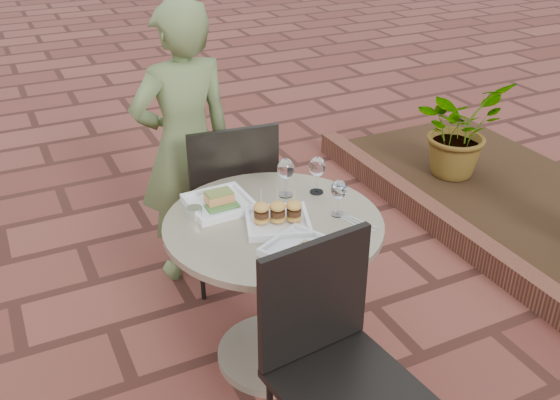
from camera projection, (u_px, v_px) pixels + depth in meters
name	position (u px, v px, depth m)	size (l,w,h in m)	color
ground	(222.00, 355.00, 2.90)	(60.00, 60.00, 0.00)	brown
cafe_table	(274.00, 271.00, 2.66)	(0.90, 0.90, 0.73)	gray
chair_far	(230.00, 192.00, 3.14)	(0.48, 0.48, 0.93)	black
chair_near	(331.00, 349.00, 2.14)	(0.49, 0.49, 0.93)	black
diner	(185.00, 147.00, 3.16)	(0.54, 0.36, 1.49)	#536537
plate_salmon	(220.00, 202.00, 2.63)	(0.27, 0.27, 0.07)	white
plate_sliders	(278.00, 217.00, 2.49)	(0.32, 0.32, 0.16)	white
plate_tuna	(301.00, 249.00, 2.33)	(0.32, 0.32, 0.03)	white
wine_glass_right	(339.00, 191.00, 2.53)	(0.07, 0.07, 0.16)	white
wine_glass_mid	(286.00, 170.00, 2.67)	(0.07, 0.07, 0.18)	white
wine_glass_far	(317.00, 168.00, 2.70)	(0.07, 0.07, 0.17)	white
steel_ramekin	(195.00, 213.00, 2.55)	(0.06, 0.06, 0.05)	silver
cutlery_set	(359.00, 223.00, 2.52)	(0.08, 0.17, 0.00)	silver
planter_curb	(454.00, 232.00, 3.71)	(0.12, 3.00, 0.15)	brown
mulch_bed	(539.00, 213.00, 4.00)	(1.30, 3.00, 0.06)	black
potted_plant_a	(458.00, 128.00, 4.29)	(0.61, 0.53, 0.67)	#33662D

